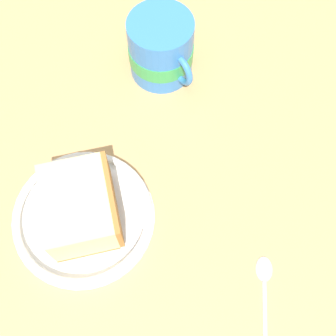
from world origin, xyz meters
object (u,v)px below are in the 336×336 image
object	(u,v)px
cake_slice	(81,207)
tea_mug	(161,49)
small_plate	(83,216)
teaspoon	(265,286)

from	to	relation	value
cake_slice	tea_mug	bearing A→B (deg)	2.49
small_plate	tea_mug	distance (cm)	25.14
small_plate	teaspoon	distance (cm)	23.37
small_plate	cake_slice	bearing A→B (deg)	-52.42
cake_slice	tea_mug	world-z (taller)	tea_mug
small_plate	tea_mug	world-z (taller)	tea_mug
small_plate	teaspoon	xyz separation A→B (cm)	(1.49, -23.31, -0.57)
cake_slice	teaspoon	distance (cm)	23.42
small_plate	teaspoon	size ratio (longest dim) A/B	1.47
cake_slice	teaspoon	bearing A→B (deg)	-86.71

